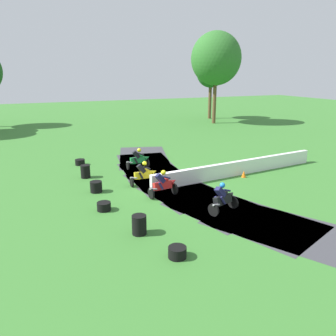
{
  "coord_description": "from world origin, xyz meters",
  "views": [
    {
      "loc": [
        -7.38,
        -16.41,
        6.31
      ],
      "look_at": [
        0.04,
        0.81,
        0.9
      ],
      "focal_mm": 35.76,
      "sensor_mm": 36.0,
      "label": 1
    }
  ],
  "objects_px": {
    "motorcycle_lead_green": "(139,159)",
    "tire_stack_far": "(104,206)",
    "motorcycle_chase_yellow": "(144,174)",
    "motorcycle_fourth_black": "(223,198)",
    "tire_stack_extra_b": "(177,252)",
    "motorcycle_trailing_red": "(164,184)",
    "tire_stack_mid_b": "(96,187)",
    "tire_stack_near": "(80,162)",
    "tire_stack_extra_a": "(139,225)",
    "traffic_cone": "(244,174)",
    "tire_stack_mid_a": "(85,171)"
  },
  "relations": [
    {
      "from": "motorcycle_lead_green",
      "to": "motorcycle_fourth_black",
      "type": "relative_size",
      "value": 1.01
    },
    {
      "from": "tire_stack_far",
      "to": "tire_stack_extra_a",
      "type": "height_order",
      "value": "tire_stack_extra_a"
    },
    {
      "from": "motorcycle_lead_green",
      "to": "tire_stack_mid_a",
      "type": "relative_size",
      "value": 2.12
    },
    {
      "from": "motorcycle_trailing_red",
      "to": "tire_stack_mid_a",
      "type": "distance_m",
      "value": 5.79
    },
    {
      "from": "motorcycle_chase_yellow",
      "to": "tire_stack_mid_a",
      "type": "xyz_separation_m",
      "value": [
        -2.89,
        2.7,
        -0.26
      ]
    },
    {
      "from": "motorcycle_trailing_red",
      "to": "tire_stack_extra_a",
      "type": "xyz_separation_m",
      "value": [
        -2.56,
        -3.61,
        -0.25
      ]
    },
    {
      "from": "motorcycle_chase_yellow",
      "to": "tire_stack_far",
      "type": "bearing_deg",
      "value": -137.16
    },
    {
      "from": "motorcycle_fourth_black",
      "to": "traffic_cone",
      "type": "distance_m",
      "value": 5.65
    },
    {
      "from": "motorcycle_lead_green",
      "to": "tire_stack_mid_a",
      "type": "bearing_deg",
      "value": -170.43
    },
    {
      "from": "motorcycle_trailing_red",
      "to": "tire_stack_extra_b",
      "type": "bearing_deg",
      "value": -108.06
    },
    {
      "from": "motorcycle_fourth_black",
      "to": "motorcycle_lead_green",
      "type": "bearing_deg",
      "value": 99.15
    },
    {
      "from": "tire_stack_extra_a",
      "to": "traffic_cone",
      "type": "relative_size",
      "value": 1.82
    },
    {
      "from": "tire_stack_mid_a",
      "to": "tire_stack_extra_b",
      "type": "relative_size",
      "value": 1.22
    },
    {
      "from": "tire_stack_mid_a",
      "to": "tire_stack_extra_a",
      "type": "height_order",
      "value": "same"
    },
    {
      "from": "motorcycle_chase_yellow",
      "to": "traffic_cone",
      "type": "xyz_separation_m",
      "value": [
        6.14,
        -1.1,
        -0.44
      ]
    },
    {
      "from": "motorcycle_chase_yellow",
      "to": "tire_stack_far",
      "type": "height_order",
      "value": "motorcycle_chase_yellow"
    },
    {
      "from": "motorcycle_lead_green",
      "to": "tire_stack_extra_a",
      "type": "distance_m",
      "value": 9.52
    },
    {
      "from": "tire_stack_extra_a",
      "to": "motorcycle_chase_yellow",
      "type": "bearing_deg",
      "value": 68.71
    },
    {
      "from": "motorcycle_chase_yellow",
      "to": "tire_stack_extra_b",
      "type": "xyz_separation_m",
      "value": [
        -1.57,
        -7.94,
        -0.46
      ]
    },
    {
      "from": "motorcycle_fourth_black",
      "to": "motorcycle_trailing_red",
      "type": "bearing_deg",
      "value": 121.21
    },
    {
      "from": "motorcycle_fourth_black",
      "to": "tire_stack_extra_a",
      "type": "relative_size",
      "value": 2.1
    },
    {
      "from": "motorcycle_trailing_red",
      "to": "tire_stack_near",
      "type": "bearing_deg",
      "value": 111.11
    },
    {
      "from": "traffic_cone",
      "to": "motorcycle_lead_green",
      "type": "bearing_deg",
      "value": 140.48
    },
    {
      "from": "motorcycle_fourth_black",
      "to": "tire_stack_mid_a",
      "type": "relative_size",
      "value": 2.1
    },
    {
      "from": "motorcycle_trailing_red",
      "to": "tire_stack_near",
      "type": "distance_m",
      "value": 8.53
    },
    {
      "from": "tire_stack_mid_a",
      "to": "traffic_cone",
      "type": "xyz_separation_m",
      "value": [
        9.03,
        -3.8,
        -0.18
      ]
    },
    {
      "from": "tire_stack_near",
      "to": "tire_stack_mid_b",
      "type": "distance_m",
      "value": 5.96
    },
    {
      "from": "tire_stack_far",
      "to": "traffic_cone",
      "type": "xyz_separation_m",
      "value": [
        9.14,
        1.68,
        0.02
      ]
    },
    {
      "from": "tire_stack_far",
      "to": "tire_stack_extra_a",
      "type": "bearing_deg",
      "value": -75.2
    },
    {
      "from": "motorcycle_lead_green",
      "to": "tire_stack_far",
      "type": "relative_size",
      "value": 2.6
    },
    {
      "from": "motorcycle_chase_yellow",
      "to": "motorcycle_fourth_black",
      "type": "bearing_deg",
      "value": -67.17
    },
    {
      "from": "motorcycle_lead_green",
      "to": "tire_stack_near",
      "type": "relative_size",
      "value": 2.55
    },
    {
      "from": "motorcycle_trailing_red",
      "to": "traffic_cone",
      "type": "bearing_deg",
      "value": 9.81
    },
    {
      "from": "tire_stack_mid_b",
      "to": "motorcycle_trailing_red",
      "type": "bearing_deg",
      "value": -32.15
    },
    {
      "from": "tire_stack_extra_a",
      "to": "tire_stack_mid_a",
      "type": "bearing_deg",
      "value": 94.52
    },
    {
      "from": "tire_stack_extra_a",
      "to": "motorcycle_lead_green",
      "type": "bearing_deg",
      "value": 71.6
    },
    {
      "from": "motorcycle_trailing_red",
      "to": "tire_stack_mid_a",
      "type": "bearing_deg",
      "value": 123.89
    },
    {
      "from": "motorcycle_lead_green",
      "to": "motorcycle_trailing_red",
      "type": "relative_size",
      "value": 1.01
    },
    {
      "from": "motorcycle_chase_yellow",
      "to": "tire_stack_near",
      "type": "distance_m",
      "value": 6.46
    },
    {
      "from": "motorcycle_fourth_black",
      "to": "tire_stack_mid_b",
      "type": "height_order",
      "value": "motorcycle_fourth_black"
    },
    {
      "from": "tire_stack_extra_a",
      "to": "traffic_cone",
      "type": "height_order",
      "value": "tire_stack_extra_a"
    },
    {
      "from": "tire_stack_extra_b",
      "to": "motorcycle_chase_yellow",
      "type": "bearing_deg",
      "value": 78.84
    },
    {
      "from": "motorcycle_chase_yellow",
      "to": "tire_stack_extra_a",
      "type": "height_order",
      "value": "motorcycle_chase_yellow"
    },
    {
      "from": "tire_stack_extra_b",
      "to": "traffic_cone",
      "type": "distance_m",
      "value": 10.3
    },
    {
      "from": "motorcycle_trailing_red",
      "to": "tire_stack_mid_b",
      "type": "height_order",
      "value": "motorcycle_trailing_red"
    },
    {
      "from": "tire_stack_near",
      "to": "tire_stack_mid_a",
      "type": "distance_m",
      "value": 3.15
    },
    {
      "from": "motorcycle_fourth_black",
      "to": "tire_stack_far",
      "type": "distance_m",
      "value": 5.63
    },
    {
      "from": "tire_stack_near",
      "to": "tire_stack_extra_a",
      "type": "distance_m",
      "value": 11.56
    },
    {
      "from": "tire_stack_far",
      "to": "motorcycle_lead_green",
      "type": "bearing_deg",
      "value": 58.23
    },
    {
      "from": "motorcycle_lead_green",
      "to": "tire_stack_extra_b",
      "type": "relative_size",
      "value": 2.58
    }
  ]
}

